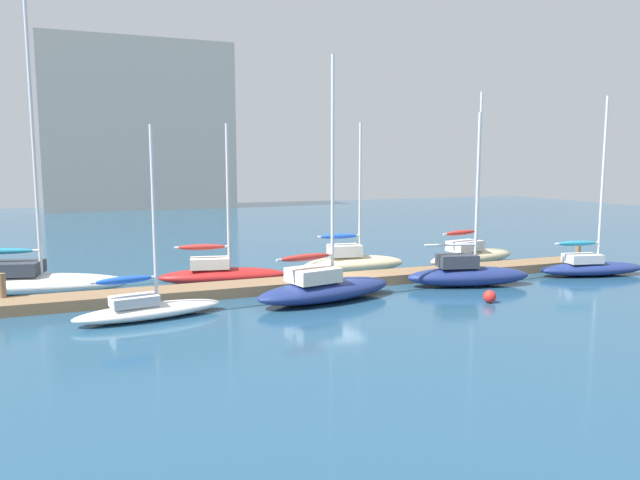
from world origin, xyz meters
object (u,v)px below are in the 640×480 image
Objects in this scene: sailboat_5 at (467,273)px; sailboat_6 at (471,254)px; sailboat_2 at (221,273)px; sailboat_7 at (591,265)px; sailboat_0 at (29,280)px; sailboat_1 at (147,307)px; harbor_building_distant at (140,127)px; mooring_buoy_red at (490,296)px; sailboat_3 at (324,287)px; sailboat_4 at (353,261)px.

sailboat_5 is 0.83× the size of sailboat_6.
sailboat_2 is 19.31m from sailboat_7.
sailboat_0 is 1.33× the size of sailboat_6.
sailboat_1 is at bearing -115.28° from sailboat_2.
sailboat_6 is 0.43× the size of harbor_building_distant.
sailboat_1 is 0.94× the size of sailboat_2.
harbor_building_distant reaches higher than sailboat_6.
sailboat_7 is at bearing 19.71° from mooring_buoy_red.
sailboat_0 is at bearing 164.46° from sailboat_6.
sailboat_5 is 6.07m from sailboat_6.
sailboat_7 is (4.00, -4.94, -0.09)m from sailboat_6.
sailboat_3 is (3.37, -5.21, 0.06)m from sailboat_2.
sailboat_0 is at bearing 153.76° from mooring_buoy_red.
sailboat_4 is 7.37m from sailboat_6.
sailboat_3 is 1.29× the size of sailboat_4.
sailboat_6 is (3.68, 4.83, 0.03)m from sailboat_5.
sailboat_5 reaches higher than sailboat_1.
sailboat_3 is at bearing -8.10° from sailboat_1.
sailboat_2 is at bearing 166.98° from sailboat_6.
sailboat_0 reaches higher than sailboat_2.
sailboat_0 is 1.41× the size of sailboat_7.
sailboat_4 is at bearing 163.81° from sailboat_6.
harbor_building_distant is at bearing 103.18° from sailboat_4.
sailboat_6 reaches higher than sailboat_5.
harbor_building_distant is (4.86, 57.83, 10.01)m from sailboat_1.
sailboat_1 is at bearing -146.43° from sailboat_4.
sailboat_1 is 15.02m from sailboat_5.
mooring_buoy_red is (2.51, -8.50, -0.37)m from sailboat_4.
sailboat_3 is at bearing 156.05° from mooring_buoy_red.
sailboat_3 is 58.46m from harbor_building_distant.
sailboat_3 reaches higher than sailboat_2.
sailboat_3 is 7.63m from sailboat_5.
sailboat_5 is (10.99, -4.79, 0.04)m from sailboat_2.
sailboat_7 is at bearing -64.14° from sailboat_6.
sailboat_2 is 0.94× the size of sailboat_5.
sailboat_0 is at bearing -175.99° from sailboat_4.
sailboat_7 reaches higher than sailboat_4.
sailboat_7 reaches higher than mooring_buoy_red.
sailboat_4 is 0.97× the size of sailboat_5.
sailboat_1 reaches higher than mooring_buoy_red.
sailboat_2 is 0.97× the size of sailboat_4.
sailboat_3 reaches higher than mooring_buoy_red.
sailboat_7 is at bearing -19.04° from sailboat_4.
mooring_buoy_red is at bearing -81.55° from harbor_building_distant.
sailboat_5 is 58.88m from harbor_building_distant.
sailboat_7 is at bearing 12.76° from sailboat_5.
mooring_buoy_red is at bearing -134.03° from sailboat_6.
mooring_buoy_red is at bearing -12.13° from sailboat_0.
sailboat_0 is 1.27× the size of sailboat_3.
sailboat_7 reaches higher than sailboat_5.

